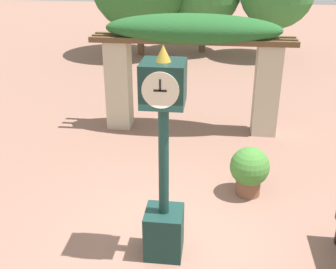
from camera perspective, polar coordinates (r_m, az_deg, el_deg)
ground_plane at (r=6.86m, az=0.27°, el=-14.48°), size 60.00×60.00×0.00m
pedestal_clock at (r=5.87m, az=-0.58°, el=-4.59°), size 0.56×0.61×3.18m
pergola at (r=10.12m, az=3.30°, el=11.73°), size 4.80×1.18×2.87m
potted_plant_near_right at (r=7.92m, az=10.97°, el=-4.67°), size 0.73×0.73×0.94m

